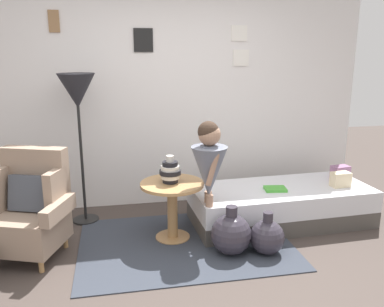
% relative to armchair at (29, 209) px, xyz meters
% --- Properties ---
extents(ground_plane, '(12.00, 12.00, 0.00)m').
position_rel_armchair_xyz_m(ground_plane, '(1.36, -0.83, -0.44)').
color(ground_plane, '#423833').
extents(gallery_wall, '(4.80, 0.12, 2.60)m').
position_rel_armchair_xyz_m(gallery_wall, '(1.36, 1.11, 0.86)').
color(gallery_wall, silver).
rests_on(gallery_wall, ground).
extents(rug, '(2.01, 1.43, 0.01)m').
position_rel_armchair_xyz_m(rug, '(1.41, -0.09, -0.43)').
color(rug, '#333842').
rests_on(rug, ground).
extents(armchair, '(0.88, 0.77, 0.97)m').
position_rel_armchair_xyz_m(armchair, '(0.00, 0.00, 0.00)').
color(armchair, tan).
rests_on(armchair, ground).
extents(daybed, '(1.93, 0.88, 0.40)m').
position_rel_armchair_xyz_m(daybed, '(2.51, 0.22, -0.24)').
color(daybed, '#4C4742').
rests_on(daybed, ground).
extents(pillow_head, '(0.21, 0.15, 0.15)m').
position_rel_armchair_xyz_m(pillow_head, '(3.28, 0.37, 0.04)').
color(pillow_head, gray).
rests_on(pillow_head, daybed).
extents(pillow_mid, '(0.21, 0.13, 0.16)m').
position_rel_armchair_xyz_m(pillow_mid, '(3.14, 0.13, 0.04)').
color(pillow_mid, beige).
rests_on(pillow_mid, daybed).
extents(side_table, '(0.62, 0.62, 0.58)m').
position_rel_armchair_xyz_m(side_table, '(1.31, 0.06, -0.02)').
color(side_table, tan).
rests_on(side_table, ground).
extents(vase_striped, '(0.21, 0.21, 0.27)m').
position_rel_armchair_xyz_m(vase_striped, '(1.29, 0.08, 0.25)').
color(vase_striped, black).
rests_on(vase_striped, side_table).
extents(floor_lamp, '(0.38, 0.38, 1.60)m').
position_rel_armchair_xyz_m(floor_lamp, '(0.43, 0.67, 0.92)').
color(floor_lamp, black).
rests_on(floor_lamp, ground).
extents(person_child, '(0.34, 0.34, 1.20)m').
position_rel_armchair_xyz_m(person_child, '(1.63, -0.10, 0.34)').
color(person_child, '#A37A60').
rests_on(person_child, ground).
extents(book_on_daybed, '(0.24, 0.19, 0.03)m').
position_rel_armchair_xyz_m(book_on_daybed, '(2.41, 0.15, -0.02)').
color(book_on_daybed, green).
rests_on(book_on_daybed, daybed).
extents(demijohn_near, '(0.38, 0.38, 0.46)m').
position_rel_armchair_xyz_m(demijohn_near, '(1.79, -0.35, -0.25)').
color(demijohn_near, '#332D38').
rests_on(demijohn_near, ground).
extents(demijohn_far, '(0.32, 0.32, 0.41)m').
position_rel_armchair_xyz_m(demijohn_far, '(2.11, -0.41, -0.27)').
color(demijohn_far, '#332D38').
rests_on(demijohn_far, ground).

